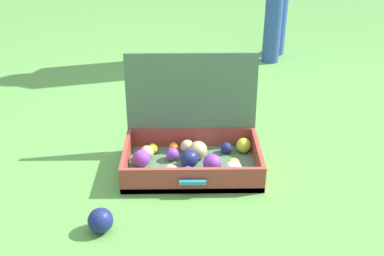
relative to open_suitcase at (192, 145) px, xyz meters
name	(u,v)px	position (x,y,z in m)	size (l,w,h in m)	color
ground_plane	(206,167)	(0.06, -0.02, -0.10)	(16.00, 16.00, 0.00)	#569342
open_suitcase	(192,145)	(0.00, 0.00, 0.00)	(0.60, 0.42, 0.48)	#4C7051
stray_ball_on_grass	(101,220)	(-0.34, -0.44, -0.05)	(0.09, 0.09, 0.09)	navy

